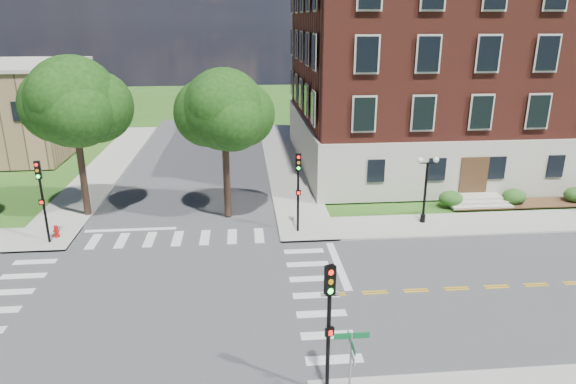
{
  "coord_description": "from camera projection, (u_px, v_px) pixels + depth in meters",
  "views": [
    {
      "loc": [
        3.95,
        -20.94,
        12.3
      ],
      "look_at": [
        6.4,
        5.75,
        3.2
      ],
      "focal_mm": 32.0,
      "sensor_mm": 36.0,
      "label": 1
    }
  ],
  "objects": [
    {
      "name": "tree_d",
      "position": [
        224.0,
        110.0,
        31.19
      ],
      "size": [
        5.03,
        5.03,
        9.43
      ],
      "color": "black",
      "rests_on": "ground"
    },
    {
      "name": "twin_lamp_west",
      "position": [
        426.0,
        186.0,
        31.55
      ],
      "size": [
        1.36,
        0.36,
        4.23
      ],
      "color": "black",
      "rests_on": "ground"
    },
    {
      "name": "fire_hydrant",
      "position": [
        56.0,
        232.0,
        29.99
      ],
      "size": [
        0.35,
        0.35,
        0.75
      ],
      "color": "#B1100D",
      "rests_on": "ground"
    },
    {
      "name": "traffic_signal_nw",
      "position": [
        41.0,
        191.0,
        28.43
      ],
      "size": [
        0.36,
        0.41,
        4.8
      ],
      "color": "black",
      "rests_on": "ground"
    },
    {
      "name": "street_sign_pole",
      "position": [
        351.0,
        358.0,
        15.89
      ],
      "size": [
        1.1,
        1.1,
        3.1
      ],
      "color": "gray",
      "rests_on": "ground"
    },
    {
      "name": "traffic_signal_se",
      "position": [
        329.0,
        314.0,
        16.65
      ],
      "size": [
        0.38,
        0.45,
        4.8
      ],
      "color": "black",
      "rests_on": "ground"
    },
    {
      "name": "shrub_row",
      "position": [
        574.0,
        204.0,
        35.87
      ],
      "size": [
        18.0,
        2.0,
        1.3
      ],
      "primitive_type": null,
      "color": "#26531B",
      "rests_on": "ground"
    },
    {
      "name": "crosswalk_east",
      "position": [
        316.0,
        295.0,
        23.98
      ],
      "size": [
        2.2,
        10.2,
        0.02
      ],
      "primitive_type": null,
      "color": "silver",
      "rests_on": "ground"
    },
    {
      "name": "ground",
      "position": [
        160.0,
        303.0,
        23.35
      ],
      "size": [
        160.0,
        160.0,
        0.0
      ],
      "primitive_type": "plane",
      "color": "#2B5819",
      "rests_on": "ground"
    },
    {
      "name": "main_building",
      "position": [
        477.0,
        67.0,
        43.49
      ],
      "size": [
        30.6,
        22.4,
        16.5
      ],
      "color": "#BBB8A5",
      "rests_on": "ground"
    },
    {
      "name": "road_ew",
      "position": [
        160.0,
        303.0,
        23.35
      ],
      "size": [
        90.0,
        12.0,
        0.01
      ],
      "primitive_type": "cube",
      "color": "#3D3D3F",
      "rests_on": "ground"
    },
    {
      "name": "tree_c",
      "position": [
        73.0,
        102.0,
        31.24
      ],
      "size": [
        5.61,
        5.61,
        10.17
      ],
      "color": "black",
      "rests_on": "ground"
    },
    {
      "name": "sidewalk_ne",
      "position": [
        393.0,
        187.0,
        39.16
      ],
      "size": [
        34.0,
        34.0,
        0.12
      ],
      "color": "#9E9B93",
      "rests_on": "ground"
    },
    {
      "name": "stop_bar_east",
      "position": [
        338.0,
        265.0,
        26.94
      ],
      "size": [
        0.4,
        5.5,
        0.0
      ],
      "primitive_type": "cube",
      "color": "silver",
      "rests_on": "ground"
    },
    {
      "name": "road_ns",
      "position": [
        160.0,
        303.0,
        23.35
      ],
      "size": [
        12.0,
        90.0,
        0.01
      ],
      "primitive_type": "cube",
      "color": "#3D3D3F",
      "rests_on": "ground"
    },
    {
      "name": "traffic_signal_ne",
      "position": [
        298.0,
        183.0,
        29.97
      ],
      "size": [
        0.34,
        0.38,
        4.8
      ],
      "color": "black",
      "rests_on": "ground"
    }
  ]
}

